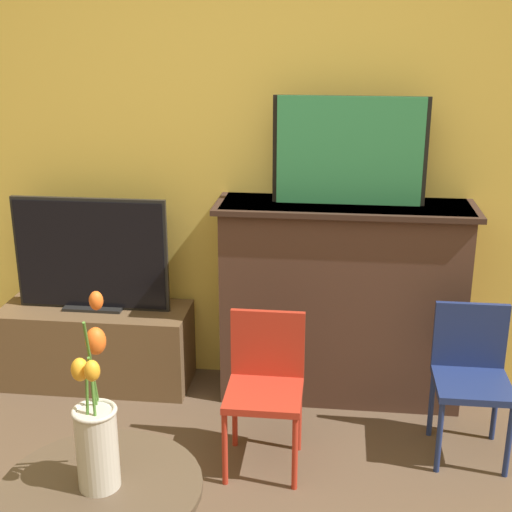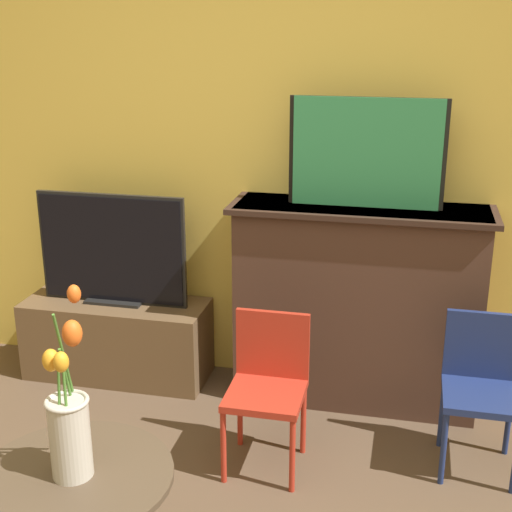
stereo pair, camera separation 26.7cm
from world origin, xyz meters
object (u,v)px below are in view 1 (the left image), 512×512
Objects in this scene: painting at (350,151)px; vase_tulips at (96,431)px; chair_blue at (471,370)px; tv_monitor at (91,256)px; chair_red at (265,380)px.

painting is 1.32× the size of vase_tulips.
painting reaches higher than chair_blue.
tv_monitor is 1.19× the size of chair_blue.
chair_red is 0.88m from chair_blue.
painting reaches higher than chair_red.
vase_tulips reaches higher than chair_blue.
chair_red is 1.12m from vase_tulips.
chair_blue is (0.86, 0.18, 0.00)m from chair_red.
vase_tulips reaches higher than chair_red.
tv_monitor is 1.14m from chair_red.
tv_monitor is at bearing 167.31° from chair_blue.
chair_blue is (0.55, -0.43, -0.85)m from painting.
chair_red is at bearing 70.16° from vase_tulips.
tv_monitor is 1.69m from vase_tulips.
chair_red is at bearing -167.93° from chair_blue.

